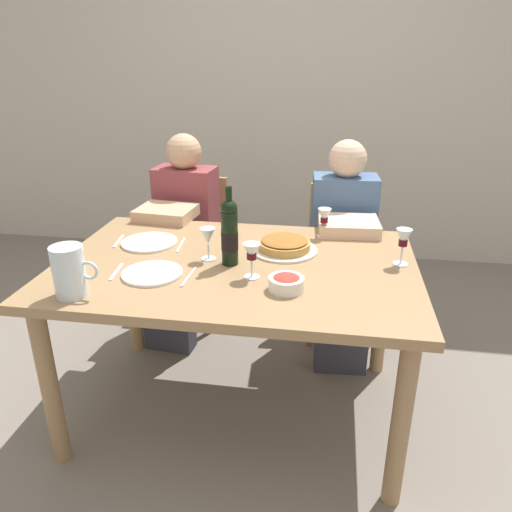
{
  "coord_description": "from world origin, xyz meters",
  "views": [
    {
      "loc": [
        0.38,
        -1.85,
        1.58
      ],
      "look_at": [
        0.08,
        0.01,
        0.79
      ],
      "focal_mm": 34.54,
      "sensor_mm": 36.0,
      "label": 1
    }
  ],
  "objects_px": {
    "baked_tart": "(284,245)",
    "diner_left": "(180,234)",
    "wine_glass_left_diner": "(403,240)",
    "dining_table": "(236,282)",
    "chair_left": "(196,239)",
    "water_pitcher": "(70,274)",
    "wine_bottle": "(230,232)",
    "dinner_plate_left_setting": "(152,273)",
    "wine_glass_right_diner": "(324,218)",
    "wine_glass_spare": "(252,253)",
    "salad_bowl": "(286,282)",
    "wine_glass_centre": "(208,237)",
    "chair_right": "(339,251)",
    "diner_right": "(343,246)",
    "dinner_plate_right_setting": "(149,242)"
  },
  "relations": [
    {
      "from": "baked_tart",
      "to": "diner_left",
      "type": "relative_size",
      "value": 0.25
    },
    {
      "from": "wine_glass_left_diner",
      "to": "diner_left",
      "type": "distance_m",
      "value": 1.31
    },
    {
      "from": "dining_table",
      "to": "diner_left",
      "type": "xyz_separation_m",
      "value": [
        -0.46,
        0.68,
        -0.05
      ]
    },
    {
      "from": "chair_left",
      "to": "water_pitcher",
      "type": "bearing_deg",
      "value": 91.98
    },
    {
      "from": "wine_bottle",
      "to": "dinner_plate_left_setting",
      "type": "bearing_deg",
      "value": -151.1
    },
    {
      "from": "dinner_plate_left_setting",
      "to": "wine_bottle",
      "type": "bearing_deg",
      "value": 28.9
    },
    {
      "from": "dining_table",
      "to": "wine_glass_right_diner",
      "type": "distance_m",
      "value": 0.54
    },
    {
      "from": "dining_table",
      "to": "baked_tart",
      "type": "xyz_separation_m",
      "value": [
        0.19,
        0.16,
        0.12
      ]
    },
    {
      "from": "wine_glass_spare",
      "to": "diner_left",
      "type": "distance_m",
      "value": 1.01
    },
    {
      "from": "wine_glass_right_diner",
      "to": "chair_left",
      "type": "xyz_separation_m",
      "value": [
        -0.79,
        0.55,
        -0.36
      ]
    },
    {
      "from": "wine_bottle",
      "to": "chair_left",
      "type": "bearing_deg",
      "value": 114.28
    },
    {
      "from": "salad_bowl",
      "to": "wine_glass_spare",
      "type": "distance_m",
      "value": 0.18
    },
    {
      "from": "water_pitcher",
      "to": "baked_tart",
      "type": "xyz_separation_m",
      "value": [
        0.71,
        0.55,
        -0.06
      ]
    },
    {
      "from": "wine_glass_centre",
      "to": "chair_right",
      "type": "xyz_separation_m",
      "value": [
        0.57,
        0.84,
        -0.36
      ]
    },
    {
      "from": "dinner_plate_left_setting",
      "to": "chair_right",
      "type": "xyz_separation_m",
      "value": [
        0.75,
        1.03,
        -0.27
      ]
    },
    {
      "from": "dining_table",
      "to": "diner_right",
      "type": "distance_m",
      "value": 0.78
    },
    {
      "from": "salad_bowl",
      "to": "dinner_plate_right_setting",
      "type": "relative_size",
      "value": 0.52
    },
    {
      "from": "dining_table",
      "to": "wine_bottle",
      "type": "relative_size",
      "value": 4.53
    },
    {
      "from": "wine_glass_left_diner",
      "to": "wine_glass_spare",
      "type": "bearing_deg",
      "value": -159.36
    },
    {
      "from": "wine_glass_right_diner",
      "to": "chair_left",
      "type": "relative_size",
      "value": 0.16
    },
    {
      "from": "wine_glass_spare",
      "to": "chair_right",
      "type": "xyz_separation_m",
      "value": [
        0.35,
        0.99,
        -0.37
      ]
    },
    {
      "from": "dining_table",
      "to": "wine_glass_left_diner",
      "type": "bearing_deg",
      "value": 7.57
    },
    {
      "from": "dining_table",
      "to": "wine_bottle",
      "type": "height_order",
      "value": "wine_bottle"
    },
    {
      "from": "dining_table",
      "to": "wine_glass_centre",
      "type": "bearing_deg",
      "value": 171.15
    },
    {
      "from": "baked_tart",
      "to": "wine_glass_left_diner",
      "type": "relative_size",
      "value": 1.9
    },
    {
      "from": "wine_bottle",
      "to": "dinner_plate_left_setting",
      "type": "xyz_separation_m",
      "value": [
        -0.28,
        -0.16,
        -0.13
      ]
    },
    {
      "from": "baked_tart",
      "to": "diner_right",
      "type": "xyz_separation_m",
      "value": [
        0.27,
        0.46,
        -0.17
      ]
    },
    {
      "from": "wine_bottle",
      "to": "wine_glass_centre",
      "type": "relative_size",
      "value": 2.37
    },
    {
      "from": "dining_table",
      "to": "wine_glass_spare",
      "type": "bearing_deg",
      "value": -55.95
    },
    {
      "from": "baked_tart",
      "to": "chair_left",
      "type": "height_order",
      "value": "chair_left"
    },
    {
      "from": "salad_bowl",
      "to": "wine_glass_centre",
      "type": "bearing_deg",
      "value": 145.95
    },
    {
      "from": "water_pitcher",
      "to": "wine_glass_left_diner",
      "type": "xyz_separation_m",
      "value": [
        1.21,
        0.48,
        0.03
      ]
    },
    {
      "from": "diner_left",
      "to": "water_pitcher",
      "type": "bearing_deg",
      "value": 92.2
    },
    {
      "from": "dinner_plate_left_setting",
      "to": "wine_glass_left_diner",
      "type": "bearing_deg",
      "value": 14.86
    },
    {
      "from": "wine_glass_right_diner",
      "to": "dining_table",
      "type": "bearing_deg",
      "value": -133.63
    },
    {
      "from": "dining_table",
      "to": "chair_right",
      "type": "relative_size",
      "value": 1.72
    },
    {
      "from": "wine_glass_left_diner",
      "to": "diner_left",
      "type": "bearing_deg",
      "value": 152.6
    },
    {
      "from": "salad_bowl",
      "to": "diner_right",
      "type": "height_order",
      "value": "diner_right"
    },
    {
      "from": "dinner_plate_right_setting",
      "to": "diner_left",
      "type": "bearing_deg",
      "value": 92.7
    },
    {
      "from": "wine_glass_left_diner",
      "to": "dinner_plate_left_setting",
      "type": "xyz_separation_m",
      "value": [
        -0.98,
        -0.26,
        -0.1
      ]
    },
    {
      "from": "diner_left",
      "to": "diner_right",
      "type": "relative_size",
      "value": 1.0
    },
    {
      "from": "diner_right",
      "to": "baked_tart",
      "type": "bearing_deg",
      "value": 55.55
    },
    {
      "from": "dining_table",
      "to": "water_pitcher",
      "type": "bearing_deg",
      "value": -143.84
    },
    {
      "from": "chair_left",
      "to": "diner_right",
      "type": "height_order",
      "value": "diner_right"
    },
    {
      "from": "wine_bottle",
      "to": "diner_left",
      "type": "relative_size",
      "value": 0.29
    },
    {
      "from": "dining_table",
      "to": "wine_bottle",
      "type": "distance_m",
      "value": 0.23
    },
    {
      "from": "diner_left",
      "to": "diner_right",
      "type": "height_order",
      "value": "same"
    },
    {
      "from": "wine_glass_centre",
      "to": "diner_left",
      "type": "height_order",
      "value": "diner_left"
    },
    {
      "from": "dining_table",
      "to": "diner_right",
      "type": "height_order",
      "value": "diner_right"
    },
    {
      "from": "baked_tart",
      "to": "diner_left",
      "type": "bearing_deg",
      "value": 141.19
    }
  ]
}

